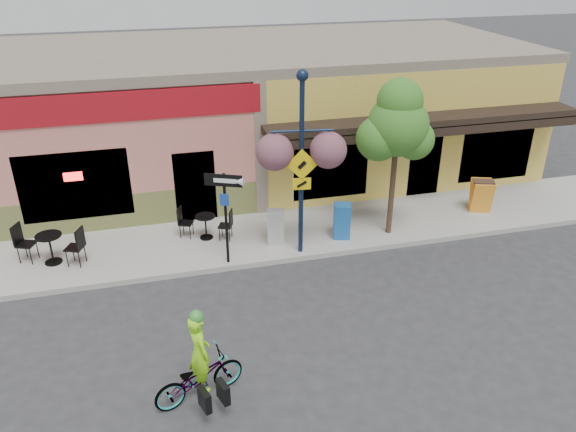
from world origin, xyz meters
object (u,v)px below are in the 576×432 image
(lamp_post, at_px, (301,167))
(one_way_sign, at_px, (226,219))
(street_tree, at_px, (395,159))
(cyclist_rider, at_px, (200,363))
(building, at_px, (264,108))
(newspaper_box_grey, at_px, (276,227))
(newspaper_box_blue, at_px, (342,221))
(bicycle, at_px, (199,378))

(lamp_post, xyz_separation_m, one_way_sign, (-1.99, -0.07, -1.20))
(street_tree, bearing_deg, cyclist_rider, -140.12)
(building, relative_size, street_tree, 4.04)
(lamp_post, relative_size, newspaper_box_grey, 5.03)
(cyclist_rider, relative_size, lamp_post, 0.33)
(building, xyz_separation_m, newspaper_box_grey, (-1.05, -6.09, -1.61))
(lamp_post, distance_m, newspaper_box_grey, 2.13)
(one_way_sign, relative_size, newspaper_box_grey, 2.56)
(newspaper_box_blue, distance_m, street_tree, 2.25)
(building, relative_size, newspaper_box_blue, 17.85)
(newspaper_box_blue, bearing_deg, newspaper_box_grey, -168.76)
(building, relative_size, one_way_sign, 7.28)
(newspaper_box_grey, bearing_deg, bicycle, -103.42)
(one_way_sign, xyz_separation_m, newspaper_box_blue, (3.33, 0.54, -0.74))
(bicycle, bearing_deg, cyclist_rider, -107.92)
(bicycle, height_order, newspaper_box_blue, newspaper_box_blue)
(bicycle, distance_m, newspaper_box_blue, 6.82)
(lamp_post, height_order, street_tree, lamp_post)
(bicycle, height_order, lamp_post, lamp_post)
(building, bearing_deg, one_way_sign, -110.24)
(one_way_sign, distance_m, newspaper_box_grey, 1.78)
(building, xyz_separation_m, street_tree, (2.24, -6.31, 0.15))
(lamp_post, height_order, one_way_sign, lamp_post)
(cyclist_rider, bearing_deg, building, -36.13)
(one_way_sign, distance_m, newspaper_box_blue, 3.45)
(bicycle, height_order, newspaper_box_grey, newspaper_box_grey)
(building, relative_size, newspaper_box_grey, 18.66)
(one_way_sign, bearing_deg, cyclist_rider, -81.16)
(building, height_order, bicycle, building)
(building, distance_m, lamp_post, 6.74)
(cyclist_rider, bearing_deg, newspaper_box_grey, -45.10)
(bicycle, relative_size, one_way_sign, 0.71)
(bicycle, distance_m, newspaper_box_grey, 5.86)
(building, height_order, one_way_sign, building)
(lamp_post, relative_size, newspaper_box_blue, 4.81)
(newspaper_box_grey, bearing_deg, street_tree, 10.50)
(bicycle, bearing_deg, newspaper_box_blue, -60.22)
(building, xyz_separation_m, cyclist_rider, (-3.72, -11.29, -1.45))
(one_way_sign, bearing_deg, street_tree, 29.70)
(building, xyz_separation_m, lamp_post, (-0.51, -6.71, 0.35))
(street_tree, bearing_deg, newspaper_box_grey, 176.29)
(building, xyz_separation_m, newspaper_box_blue, (0.82, -6.25, -1.59))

